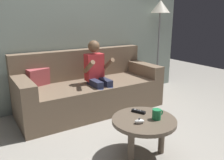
{
  "coord_description": "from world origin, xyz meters",
  "views": [
    {
      "loc": [
        -1.26,
        -1.46,
        1.29
      ],
      "look_at": [
        0.08,
        0.68,
        0.59
      ],
      "focal_mm": 36.65,
      "sensor_mm": 36.0,
      "label": 1
    }
  ],
  "objects_px": {
    "nunchuk_white": "(139,121)",
    "game_remote_black_near_edge": "(138,111)",
    "coffee_mug": "(157,114)",
    "couch": "(89,90)",
    "floor_lamp": "(160,14)",
    "coffee_table": "(143,125)",
    "person_seated_on_couch": "(97,73)"
  },
  "relations": [
    {
      "from": "nunchuk_white",
      "to": "game_remote_black_near_edge",
      "type": "bearing_deg",
      "value": 53.2
    },
    {
      "from": "nunchuk_white",
      "to": "coffee_mug",
      "type": "distance_m",
      "value": 0.19
    },
    {
      "from": "couch",
      "to": "floor_lamp",
      "type": "height_order",
      "value": "floor_lamp"
    },
    {
      "from": "nunchuk_white",
      "to": "couch",
      "type": "bearing_deg",
      "value": 82.11
    },
    {
      "from": "couch",
      "to": "coffee_mug",
      "type": "xyz_separation_m",
      "value": [
        0.0,
        -1.38,
        0.14
      ]
    },
    {
      "from": "nunchuk_white",
      "to": "floor_lamp",
      "type": "bearing_deg",
      "value": 43.09
    },
    {
      "from": "coffee_mug",
      "to": "floor_lamp",
      "type": "height_order",
      "value": "floor_lamp"
    },
    {
      "from": "coffee_table",
      "to": "person_seated_on_couch",
      "type": "bearing_deg",
      "value": 83.22
    },
    {
      "from": "floor_lamp",
      "to": "nunchuk_white",
      "type": "bearing_deg",
      "value": -136.91
    },
    {
      "from": "game_remote_black_near_edge",
      "to": "nunchuk_white",
      "type": "bearing_deg",
      "value": -126.8
    },
    {
      "from": "game_remote_black_near_edge",
      "to": "floor_lamp",
      "type": "bearing_deg",
      "value": 41.89
    },
    {
      "from": "person_seated_on_couch",
      "to": "coffee_mug",
      "type": "height_order",
      "value": "person_seated_on_couch"
    },
    {
      "from": "couch",
      "to": "coffee_table",
      "type": "distance_m",
      "value": 1.31
    },
    {
      "from": "game_remote_black_near_edge",
      "to": "nunchuk_white",
      "type": "xyz_separation_m",
      "value": [
        -0.14,
        -0.19,
        0.01
      ]
    },
    {
      "from": "nunchuk_white",
      "to": "coffee_table",
      "type": "bearing_deg",
      "value": 30.29
    },
    {
      "from": "couch",
      "to": "game_remote_black_near_edge",
      "type": "height_order",
      "value": "couch"
    },
    {
      "from": "game_remote_black_near_edge",
      "to": "floor_lamp",
      "type": "xyz_separation_m",
      "value": [
        1.46,
        1.31,
        0.94
      ]
    },
    {
      "from": "person_seated_on_couch",
      "to": "coffee_mug",
      "type": "relative_size",
      "value": 8.38
    },
    {
      "from": "couch",
      "to": "floor_lamp",
      "type": "distance_m",
      "value": 1.77
    },
    {
      "from": "person_seated_on_couch",
      "to": "coffee_table",
      "type": "distance_m",
      "value": 1.16
    },
    {
      "from": "person_seated_on_couch",
      "to": "coffee_table",
      "type": "bearing_deg",
      "value": -96.78
    },
    {
      "from": "coffee_mug",
      "to": "coffee_table",
      "type": "bearing_deg",
      "value": 143.3
    },
    {
      "from": "game_remote_black_near_edge",
      "to": "coffee_mug",
      "type": "xyz_separation_m",
      "value": [
        0.05,
        -0.2,
        0.04
      ]
    },
    {
      "from": "game_remote_black_near_edge",
      "to": "nunchuk_white",
      "type": "distance_m",
      "value": 0.23
    },
    {
      "from": "coffee_table",
      "to": "floor_lamp",
      "type": "bearing_deg",
      "value": 43.77
    },
    {
      "from": "person_seated_on_couch",
      "to": "game_remote_black_near_edge",
      "type": "bearing_deg",
      "value": -95.15
    },
    {
      "from": "person_seated_on_couch",
      "to": "nunchuk_white",
      "type": "xyz_separation_m",
      "value": [
        -0.23,
        -1.18,
        -0.16
      ]
    },
    {
      "from": "coffee_table",
      "to": "floor_lamp",
      "type": "xyz_separation_m",
      "value": [
        1.51,
        1.44,
        1.02
      ]
    },
    {
      "from": "coffee_mug",
      "to": "game_remote_black_near_edge",
      "type": "bearing_deg",
      "value": 103.93
    },
    {
      "from": "nunchuk_white",
      "to": "floor_lamp",
      "type": "distance_m",
      "value": 2.39
    },
    {
      "from": "coffee_table",
      "to": "game_remote_black_near_edge",
      "type": "relative_size",
      "value": 4.18
    },
    {
      "from": "floor_lamp",
      "to": "coffee_mug",
      "type": "bearing_deg",
      "value": -133.02
    }
  ]
}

